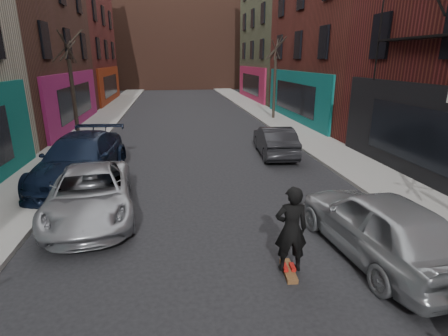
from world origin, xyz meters
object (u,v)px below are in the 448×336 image
object	(u,v)px
tree_left_far	(71,78)
parked_left_far	(90,193)
parked_left_end	(81,159)
parked_right_end	(275,141)
tree_right_far	(275,70)
skateboard	(288,271)
parked_right_far	(379,225)
skateboarder	(291,229)

from	to	relation	value
tree_left_far	parked_left_far	world-z (taller)	tree_left_far
parked_left_end	parked_right_end	distance (m)	8.39
tree_right_far	skateboard	bearing A→B (deg)	-105.25
parked_right_far	skateboard	xyz separation A→B (m)	(-2.18, -0.36, -0.73)
tree_left_far	parked_left_end	size ratio (longest dim) A/B	1.12
parked_right_far	parked_right_end	bearing A→B (deg)	-96.63
parked_right_end	skateboard	distance (m)	9.52
tree_right_far	parked_left_far	world-z (taller)	tree_right_far
tree_left_far	tree_right_far	distance (m)	13.78
tree_right_far	skateboard	xyz separation A→B (m)	(-5.18, -18.99, -3.48)
parked_right_far	skateboard	world-z (taller)	parked_right_far
parked_left_far	skateboarder	xyz separation A→B (m)	(4.66, -3.55, 0.34)
parked_left_far	parked_left_end	distance (m)	3.30
tree_right_far	parked_left_far	xyz separation A→B (m)	(-9.84, -15.44, -2.85)
parked_right_end	parked_left_far	bearing A→B (deg)	43.64
tree_left_far	parked_left_far	xyz separation A→B (m)	(2.56, -9.44, -2.70)
parked_left_far	parked_right_far	distance (m)	7.55
parked_right_end	parked_right_far	bearing A→B (deg)	93.62
tree_left_far	tree_right_far	bearing A→B (deg)	25.82
tree_right_far	parked_left_far	size ratio (longest dim) A/B	1.38
tree_left_far	tree_right_far	world-z (taller)	tree_right_far
skateboard	skateboarder	size ratio (longest dim) A/B	0.43
parked_left_end	parked_right_end	world-z (taller)	parked_left_end
skateboard	parked_left_end	bearing A→B (deg)	135.32
tree_right_far	parked_right_end	world-z (taller)	tree_right_far
tree_right_far	skateboarder	distance (m)	19.85
tree_left_far	skateboard	world-z (taller)	tree_left_far
parked_right_far	parked_right_end	distance (m)	8.84
parked_left_end	parked_right_far	distance (m)	10.06
skateboarder	parked_left_far	bearing A→B (deg)	-31.95
parked_left_far	tree_right_far	bearing A→B (deg)	49.72
parked_right_end	skateboard	size ratio (longest dim) A/B	5.16
tree_right_far	parked_right_far	bearing A→B (deg)	-99.15
tree_left_far	skateboarder	size ratio (longest dim) A/B	3.53
parked_left_far	parked_right_end	bearing A→B (deg)	30.91
parked_right_end	skateboarder	size ratio (longest dim) A/B	2.24
tree_right_far	parked_left_end	bearing A→B (deg)	-131.32
parked_left_far	skateboard	xyz separation A→B (m)	(4.66, -3.55, -0.63)
parked_left_far	skateboard	bearing A→B (deg)	-45.07
parked_left_end	parked_right_far	world-z (taller)	parked_left_end
parked_left_far	parked_left_end	world-z (taller)	parked_left_end
parked_left_end	skateboarder	bearing A→B (deg)	-44.84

